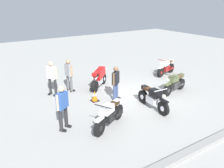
% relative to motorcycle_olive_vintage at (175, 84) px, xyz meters
% --- Properties ---
extents(ground_plane, '(40.00, 40.00, 0.00)m').
position_rel_motorcycle_olive_vintage_xyz_m(ground_plane, '(1.86, -0.63, -0.49)').
color(ground_plane, '#9E9E99').
extents(curb_edge, '(14.00, 0.30, 0.15)m').
position_rel_motorcycle_olive_vintage_xyz_m(curb_edge, '(1.86, 3.97, -0.41)').
color(curb_edge, gray).
rests_on(curb_edge, ground).
extents(motorcycle_olive_vintage, '(1.94, 0.73, 1.07)m').
position_rel_motorcycle_olive_vintage_xyz_m(motorcycle_olive_vintage, '(0.00, 0.00, 0.00)').
color(motorcycle_olive_vintage, black).
rests_on(motorcycle_olive_vintage, ground).
extents(motorcycle_cream_vintage, '(1.92, 0.80, 1.07)m').
position_rel_motorcycle_olive_vintage_xyz_m(motorcycle_cream_vintage, '(-1.86, -2.45, 0.00)').
color(motorcycle_cream_vintage, black).
rests_on(motorcycle_cream_vintage, ground).
extents(motorcycle_red_sportbike, '(1.64, 1.37, 1.14)m').
position_rel_motorcycle_olive_vintage_xyz_m(motorcycle_red_sportbike, '(2.96, -2.81, 0.11)').
color(motorcycle_red_sportbike, black).
rests_on(motorcycle_red_sportbike, ground).
extents(motorcycle_black_cruiser, '(0.70, 2.09, 1.09)m').
position_rel_motorcycle_olive_vintage_xyz_m(motorcycle_black_cruiser, '(2.32, 0.83, 0.03)').
color(motorcycle_black_cruiser, black).
rests_on(motorcycle_black_cruiser, ground).
extents(motorcycle_silver_cruiser, '(1.91, 1.08, 1.09)m').
position_rel_motorcycle_olive_vintage_xyz_m(motorcycle_silver_cruiser, '(4.79, 1.11, 0.03)').
color(motorcycle_silver_cruiser, black).
rests_on(motorcycle_silver_cruiser, ground).
extents(person_in_white_shirt, '(0.50, 0.63, 1.79)m').
position_rel_motorcycle_olive_vintage_xyz_m(person_in_white_shirt, '(5.47, -3.21, 0.55)').
color(person_in_white_shirt, '#262628').
rests_on(person_in_white_shirt, ground).
extents(person_in_blue_shirt, '(0.61, 0.51, 1.77)m').
position_rel_motorcycle_olive_vintage_xyz_m(person_in_blue_shirt, '(6.34, 0.29, 0.53)').
color(person_in_blue_shirt, '#262628').
rests_on(person_in_blue_shirt, ground).
extents(person_in_black_shirt, '(0.58, 0.51, 1.69)m').
position_rel_motorcycle_olive_vintage_xyz_m(person_in_black_shirt, '(3.15, -0.89, 0.48)').
color(person_in_black_shirt, '#384772').
rests_on(person_in_black_shirt, ground).
extents(person_in_gray_shirt, '(0.35, 0.67, 1.74)m').
position_rel_motorcycle_olive_vintage_xyz_m(person_in_gray_shirt, '(4.54, -3.22, 0.52)').
color(person_in_gray_shirt, '#59595B').
rests_on(person_in_gray_shirt, ground).
extents(traffic_cone, '(0.36, 0.36, 0.53)m').
position_rel_motorcycle_olive_vintage_xyz_m(traffic_cone, '(4.08, -1.34, -0.23)').
color(traffic_cone, black).
rests_on(traffic_cone, ground).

